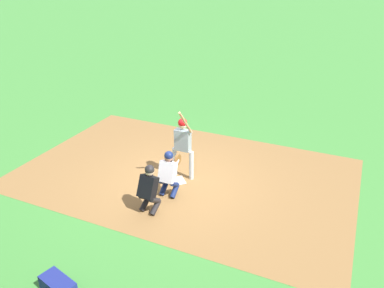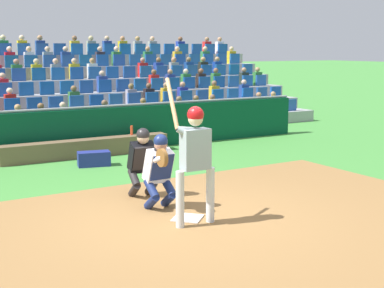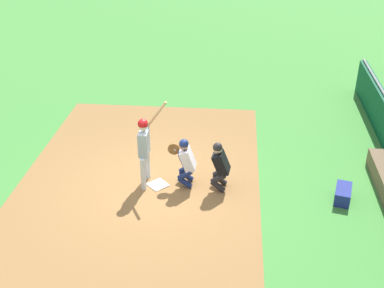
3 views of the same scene
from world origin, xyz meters
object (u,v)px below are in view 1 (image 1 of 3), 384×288
(home_plate_marker, at_px, (177,181))
(batter_at_plate, at_px, (183,141))
(equipment_duffel_bag, at_px, (58,287))
(catcher_crouching, at_px, (169,171))
(home_plate_umpire, at_px, (149,187))

(home_plate_marker, relative_size, batter_at_plate, 0.20)
(home_plate_marker, xyz_separation_m, equipment_duffel_bag, (-0.11, -4.55, 0.15))
(home_plate_marker, relative_size, catcher_crouching, 0.34)
(home_plate_marker, distance_m, catcher_crouching, 1.00)
(batter_at_plate, relative_size, home_plate_umpire, 1.72)
(batter_at_plate, xyz_separation_m, home_plate_umpire, (0.01, -1.85, -0.44))
(home_plate_marker, bearing_deg, batter_at_plate, 80.43)
(home_plate_marker, bearing_deg, home_plate_umpire, -87.77)
(batter_at_plate, bearing_deg, home_plate_marker, -99.57)
(catcher_crouching, distance_m, equipment_duffel_bag, 3.91)
(equipment_duffel_bag, bearing_deg, batter_at_plate, 100.72)
(catcher_crouching, bearing_deg, home_plate_marker, 101.89)
(catcher_crouching, bearing_deg, equipment_duffel_bag, -93.79)
(home_plate_marker, distance_m, home_plate_umpire, 1.69)
(equipment_duffel_bag, bearing_deg, home_plate_umpire, 99.38)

